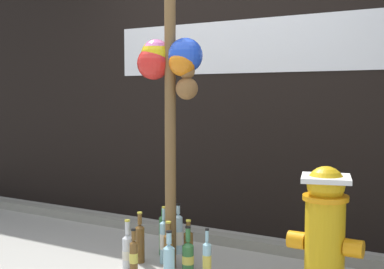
{
  "coord_description": "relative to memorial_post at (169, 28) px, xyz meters",
  "views": [
    {
      "loc": [
        2.05,
        -2.59,
        1.22
      ],
      "look_at": [
        0.32,
        0.37,
        0.96
      ],
      "focal_mm": 47.21,
      "sensor_mm": 36.0,
      "label": 1
    }
  ],
  "objects": [
    {
      "name": "litter_0",
      "position": [
        -0.15,
        0.74,
        -1.68
      ],
      "size": [
        0.11,
        0.09,
        0.01
      ],
      "primitive_type": "cube",
      "rotation": [
        0.0,
        0.0,
        0.39
      ],
      "color": "#8C99B2",
      "rests_on": "ground_plane"
    },
    {
      "name": "bottle_7",
      "position": [
        -0.23,
        -0.19,
        -1.55
      ],
      "size": [
        0.08,
        0.08,
        0.35
      ],
      "color": "silver",
      "rests_on": "ground_plane"
    },
    {
      "name": "bottle_0",
      "position": [
        -0.11,
        0.29,
        -1.53
      ],
      "size": [
        0.07,
        0.07,
        0.39
      ],
      "color": "#B2DBEA",
      "rests_on": "ground_plane"
    },
    {
      "name": "bottle_4",
      "position": [
        -0.07,
        0.04,
        -1.52
      ],
      "size": [
        0.06,
        0.06,
        0.42
      ],
      "color": "#93CCE0",
      "rests_on": "ground_plane"
    },
    {
      "name": "bottle_10",
      "position": [
        0.35,
        -0.08,
        -1.55
      ],
      "size": [
        0.06,
        0.06,
        0.34
      ],
      "color": "#93CCE0",
      "rests_on": "ground_plane"
    },
    {
      "name": "bottle_2",
      "position": [
        0.12,
        0.06,
        -1.55
      ],
      "size": [
        0.07,
        0.07,
        0.34
      ],
      "color": "brown",
      "rests_on": "ground_plane"
    },
    {
      "name": "bottle_3",
      "position": [
        0.18,
        -0.05,
        -1.57
      ],
      "size": [
        0.08,
        0.08,
        0.33
      ],
      "color": "#337038",
      "rests_on": "ground_plane"
    },
    {
      "name": "memorial_post",
      "position": [
        0.0,
        0.0,
        0.0
      ],
      "size": [
        0.61,
        0.29,
        3.07
      ],
      "color": "brown",
      "rests_on": "ground_plane"
    },
    {
      "name": "bottle_6",
      "position": [
        -0.13,
        -0.25,
        -1.56
      ],
      "size": [
        0.06,
        0.06,
        0.31
      ],
      "color": "brown",
      "rests_on": "ground_plane"
    },
    {
      "name": "bottle_1",
      "position": [
        0.14,
        -0.23,
        -1.55
      ],
      "size": [
        0.08,
        0.08,
        0.33
      ],
      "color": "#93CCE0",
      "rests_on": "ground_plane"
    },
    {
      "name": "bottle_5",
      "position": [
        -0.24,
        -0.03,
        -1.53
      ],
      "size": [
        0.07,
        0.07,
        0.38
      ],
      "color": "brown",
      "rests_on": "ground_plane"
    },
    {
      "name": "building_wall",
      "position": [
        -0.13,
        1.18,
        0.12
      ],
      "size": [
        10.0,
        0.21,
        3.62
      ],
      "color": "black",
      "rests_on": "ground_plane"
    },
    {
      "name": "curb_strip",
      "position": [
        -0.14,
        0.69,
        -1.65
      ],
      "size": [
        8.0,
        0.12,
        0.08
      ],
      "primitive_type": "cube",
      "color": "gray",
      "rests_on": "ground_plane"
    },
    {
      "name": "bottle_8",
      "position": [
        -0.19,
        0.2,
        -1.53
      ],
      "size": [
        0.06,
        0.06,
        0.38
      ],
      "color": "#337038",
      "rests_on": "ground_plane"
    },
    {
      "name": "bottle_9",
      "position": [
        0.04,
        -0.08,
        -1.55
      ],
      "size": [
        0.07,
        0.07,
        0.35
      ],
      "color": "brown",
      "rests_on": "ground_plane"
    },
    {
      "name": "fire_hydrant",
      "position": [
        1.11,
        0.01,
        -1.27
      ],
      "size": [
        0.45,
        0.35,
        0.8
      ],
      "color": "gold",
      "rests_on": "ground_plane"
    }
  ]
}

